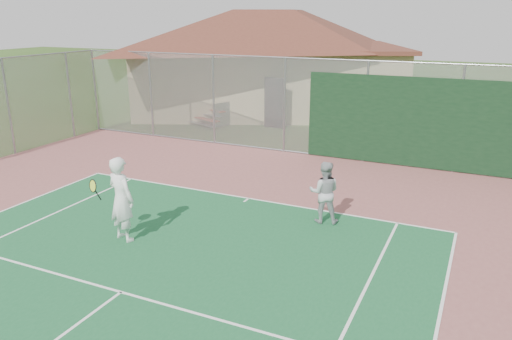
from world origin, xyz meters
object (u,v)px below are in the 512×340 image
(player_white_front, at_px, (121,200))
(player_grey_back, at_px, (324,193))
(clubhouse, at_px, (269,50))
(bleachers, at_px, (203,110))

(player_white_front, distance_m, player_grey_back, 4.84)
(clubhouse, relative_size, bleachers, 4.81)
(bleachers, distance_m, player_white_front, 13.11)
(clubhouse, xyz_separation_m, bleachers, (-1.38, -4.76, -2.56))
(clubhouse, distance_m, player_white_front, 17.37)
(clubhouse, height_order, player_grey_back, clubhouse)
(bleachers, xyz_separation_m, player_white_front, (5.09, -12.07, 0.41))
(clubhouse, distance_m, bleachers, 5.57)
(clubhouse, height_order, player_white_front, clubhouse)
(clubhouse, bearing_deg, player_grey_back, -84.66)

